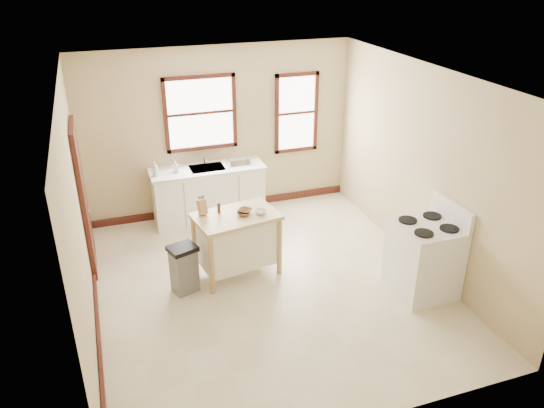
{
  "coord_description": "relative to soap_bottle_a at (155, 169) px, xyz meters",
  "views": [
    {
      "loc": [
        -1.9,
        -5.71,
        4.11
      ],
      "look_at": [
        0.2,
        0.4,
        1.01
      ],
      "focal_mm": 35.0,
      "sensor_mm": 36.0,
      "label": 1
    }
  ],
  "objects": [
    {
      "name": "pepper_grinder",
      "position": [
        0.64,
        -1.55,
        -0.06
      ],
      "size": [
        0.05,
        0.05,
        0.15
      ],
      "primitive_type": "cylinder",
      "rotation": [
        0.0,
        0.0,
        -0.14
      ],
      "color": "#3E2010",
      "rests_on": "kitchen_island"
    },
    {
      "name": "faucet",
      "position": [
        0.83,
        0.26,
        -0.01
      ],
      "size": [
        0.03,
        0.03,
        0.22
      ],
      "primitive_type": "cylinder",
      "color": "silver",
      "rests_on": "sink_counter"
    },
    {
      "name": "knife_block",
      "position": [
        0.42,
        -1.51,
        -0.03
      ],
      "size": [
        0.12,
        0.12,
        0.2
      ],
      "primitive_type": null,
      "rotation": [
        0.0,
        0.0,
        0.26
      ],
      "color": "tan",
      "rests_on": "kitchen_island"
    },
    {
      "name": "dish_rack",
      "position": [
        1.36,
        0.06,
        -0.07
      ],
      "size": [
        0.38,
        0.3,
        0.09
      ],
      "primitive_type": null,
      "rotation": [
        0.0,
        0.0,
        0.07
      ],
      "color": "silver",
      "rests_on": "sink_counter"
    },
    {
      "name": "door_left",
      "position": [
        -1.08,
        -0.82,
        0.01
      ],
      "size": [
        0.06,
        0.9,
        2.1
      ],
      "primitive_type": "cube",
      "color": "black",
      "rests_on": "ground"
    },
    {
      "name": "bowl_b",
      "position": [
        0.97,
        -1.65,
        -0.11
      ],
      "size": [
        0.26,
        0.26,
        0.04
      ],
      "primitive_type": "imported",
      "rotation": [
        0.0,
        0.0,
        0.79
      ],
      "color": "brown",
      "rests_on": "kitchen_island"
    },
    {
      "name": "soap_bottle_b",
      "position": [
        0.33,
        0.06,
        -0.03
      ],
      "size": [
        0.09,
        0.09,
        0.18
      ],
      "primitive_type": "imported",
      "rotation": [
        0.0,
        0.0,
        -0.15
      ],
      "color": "#B2B2B2",
      "rests_on": "sink_counter"
    },
    {
      "name": "wall_right",
      "position": [
        3.38,
        -2.12,
        0.36
      ],
      "size": [
        0.04,
        5.0,
        2.8
      ],
      "primitive_type": "cube",
      "color": "tan",
      "rests_on": "ground"
    },
    {
      "name": "baseboard_back",
      "position": [
        1.13,
        0.35,
        -0.98
      ],
      "size": [
        4.5,
        0.04,
        0.12
      ],
      "primitive_type": "cube",
      "color": "black",
      "rests_on": "ground"
    },
    {
      "name": "window_main",
      "position": [
        0.83,
        0.36,
        0.71
      ],
      "size": [
        1.17,
        0.06,
        1.22
      ],
      "primitive_type": null,
      "color": "black",
      "rests_on": "wall_back"
    },
    {
      "name": "bowl_a",
      "position": [
        0.93,
        -1.72,
        -0.11
      ],
      "size": [
        0.2,
        0.2,
        0.05
      ],
      "primitive_type": "imported",
      "rotation": [
        0.0,
        0.0,
        -0.11
      ],
      "color": "brown",
      "rests_on": "kitchen_island"
    },
    {
      "name": "wall_left",
      "position": [
        -1.12,
        -2.12,
        0.36
      ],
      "size": [
        0.04,
        5.0,
        2.8
      ],
      "primitive_type": "cube",
      "color": "tan",
      "rests_on": "ground"
    },
    {
      "name": "trash_bin",
      "position": [
        0.05,
        -1.89,
        -0.7
      ],
      "size": [
        0.42,
        0.39,
        0.67
      ],
      "primitive_type": null,
      "rotation": [
        0.0,
        0.0,
        0.32
      ],
      "color": "#5D5D5B",
      "rests_on": "ground"
    },
    {
      "name": "ceiling",
      "position": [
        1.13,
        -2.12,
        1.76
      ],
      "size": [
        5.0,
        5.0,
        0.0
      ],
      "primitive_type": "plane",
      "rotation": [
        3.14,
        0.0,
        0.0
      ],
      "color": "white",
      "rests_on": "ground"
    },
    {
      "name": "window_side",
      "position": [
        2.48,
        0.36,
        0.56
      ],
      "size": [
        0.77,
        0.06,
        1.37
      ],
      "primitive_type": null,
      "color": "black",
      "rests_on": "wall_back"
    },
    {
      "name": "kitchen_island",
      "position": [
        0.83,
        -1.68,
        -0.58
      ],
      "size": [
        1.21,
        0.88,
        0.9
      ],
      "primitive_type": null,
      "rotation": [
        0.0,
        0.0,
        0.16
      ],
      "color": "#D3BF7C",
      "rests_on": "ground"
    },
    {
      "name": "floor",
      "position": [
        1.13,
        -2.12,
        -1.04
      ],
      "size": [
        5.0,
        5.0,
        0.0
      ],
      "primitive_type": "plane",
      "color": "beige",
      "rests_on": "ground"
    },
    {
      "name": "gas_stove",
      "position": [
        3.01,
        -2.89,
        -0.41
      ],
      "size": [
        0.79,
        0.8,
        1.25
      ],
      "primitive_type": null,
      "color": "white",
      "rests_on": "ground"
    },
    {
      "name": "soap_bottle_a",
      "position": [
        0.0,
        0.0,
        0.0
      ],
      "size": [
        0.09,
        0.1,
        0.23
      ],
      "primitive_type": "imported",
      "rotation": [
        0.0,
        0.0,
        -0.06
      ],
      "color": "#B2B2B2",
      "rests_on": "sink_counter"
    },
    {
      "name": "wall_back",
      "position": [
        1.13,
        0.38,
        0.36
      ],
      "size": [
        4.5,
        0.04,
        2.8
      ],
      "primitive_type": "cube",
      "color": "tan",
      "rests_on": "ground"
    },
    {
      "name": "baseboard_left",
      "position": [
        -1.09,
        -2.12,
        -0.98
      ],
      "size": [
        0.04,
        5.0,
        0.12
      ],
      "primitive_type": "cube",
      "color": "black",
      "rests_on": "ground"
    },
    {
      "name": "sink_counter",
      "position": [
        0.83,
        0.08,
        -0.58
      ],
      "size": [
        1.86,
        0.62,
        0.92
      ],
      "primitive_type": null,
      "color": "white",
      "rests_on": "ground"
    },
    {
      "name": "bowl_c",
      "position": [
        1.16,
        -1.76,
        -0.11
      ],
      "size": [
        0.2,
        0.2,
        0.05
      ],
      "primitive_type": "imported",
      "rotation": [
        0.0,
        0.0,
        0.35
      ],
      "color": "white",
      "rests_on": "kitchen_island"
    }
  ]
}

